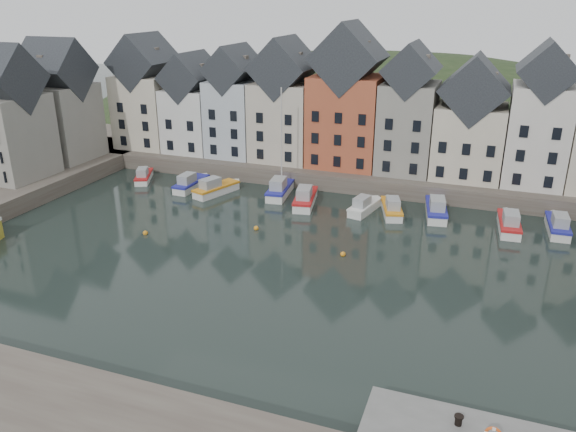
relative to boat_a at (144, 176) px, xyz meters
The scene contains 17 objects.
ground 30.17m from the boat_a, 36.78° to the right, with size 260.00×260.00×0.00m, color black.
far_quay 26.95m from the boat_a, 26.31° to the left, with size 90.00×16.00×2.00m, color #4B413A.
hillside 48.67m from the boat_a, 57.50° to the left, with size 153.60×70.40×64.00m.
far_terrace 30.27m from the boat_a, 19.96° to the left, with size 72.37×8.16×17.78m.
left_terrace 15.15m from the boat_a, 158.96° to the right, with size 7.65×17.00×15.69m.
mooring_buoys 23.84m from the boat_a, 32.27° to the right, with size 20.50×5.50×0.50m.
boat_a is the anchor object (origin of this frame).
boat_b 7.41m from the boat_a, ahead, with size 2.04×6.15×2.34m.
boat_c 11.26m from the boat_a, ahead, with size 3.90×6.54×2.40m.
boat_d 18.69m from the boat_a, ahead, with size 2.90×6.98×12.96m.
boat_e 22.60m from the boat_a, ahead, with size 3.29×7.00×2.59m.
boat_f 29.46m from the boat_a, ahead, with size 2.88×5.88×2.17m.
boat_g 32.44m from the boat_a, ahead, with size 3.48×6.25×2.29m.
boat_h 37.07m from the boat_a, ahead, with size 3.12×6.92×2.56m.
boat_i 44.55m from the boat_a, ahead, with size 2.44×6.53×2.46m.
boat_j 49.17m from the boat_a, ahead, with size 2.17×6.23×2.36m.
mooring_bollard 54.31m from the boat_a, 39.54° to the right, with size 0.48×0.48×0.56m.
Camera 1 is at (17.39, -40.84, 22.34)m, focal length 35.00 mm.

